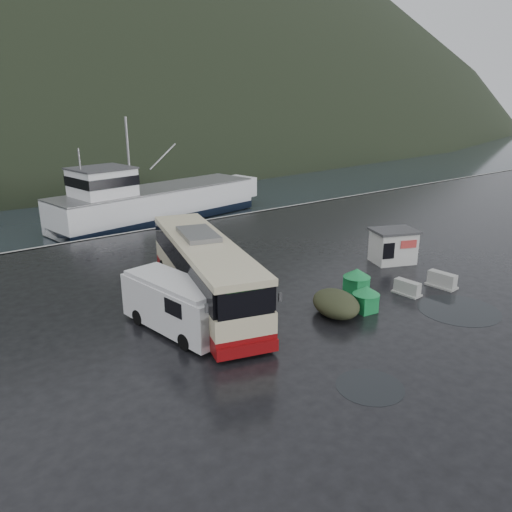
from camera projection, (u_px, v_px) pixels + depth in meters
ground at (310, 305)px, 26.97m from camera, size 160.00×160.00×0.00m
quay_edge at (150, 229)px, 42.26m from camera, size 160.00×0.60×1.50m
coach_bus at (206, 303)px, 27.21m from camera, size 6.74×13.76×3.78m
white_van at (177, 330)px, 24.08m from camera, size 3.10×6.52×2.62m
waste_bin_left at (356, 294)px, 28.41m from camera, size 1.15×1.15×1.55m
waste_bin_right at (365, 311)px, 26.17m from camera, size 1.15×1.15×1.42m
dome_tent at (335, 314)px, 25.79m from camera, size 3.22×3.73×1.23m
ticket_kiosk at (392, 262)px, 33.95m from camera, size 3.53×3.13×2.29m
jersey_barrier_a at (441, 287)px, 29.56m from camera, size 1.01×1.82×0.88m
jersey_barrier_b at (407, 294)px, 28.46m from camera, size 0.92×1.65×0.80m
fishing_trawler at (158, 206)px, 51.10m from camera, size 26.48×9.97×10.36m
puddles at (439, 327)px, 24.37m from camera, size 12.86×5.58×0.01m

